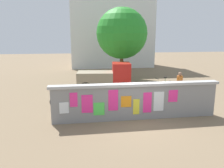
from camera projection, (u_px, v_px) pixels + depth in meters
name	position (u px, v px, depth m)	size (l,w,h in m)	color
ground	(111.00, 83.00, 17.99)	(60.00, 60.00, 0.00)	#7A664C
poster_wall	(136.00, 101.00, 10.08)	(7.61, 0.42, 1.64)	gray
auto_rickshaw_truck	(107.00, 77.00, 15.58)	(3.74, 1.89, 1.85)	black
motorcycle	(155.00, 96.00, 12.24)	(1.89, 0.62, 0.87)	black
bicycle_near	(66.00, 100.00, 11.89)	(1.70, 0.45, 0.95)	black
bicycle_far	(163.00, 86.00, 15.30)	(1.70, 0.44, 0.95)	black
person_walking	(180.00, 83.00, 13.19)	(0.46, 0.46, 1.62)	#3F994C
tree_roadside	(122.00, 33.00, 18.57)	(4.18, 4.18, 5.93)	brown
building_background	(111.00, 27.00, 26.85)	(9.73, 4.98, 9.31)	silver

